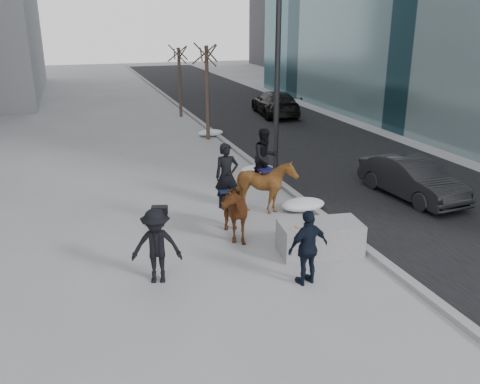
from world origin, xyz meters
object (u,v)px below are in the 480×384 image
object	(u,v)px
mounted_right	(266,179)
planter	(320,238)
mounted_left	(228,203)
car_near	(412,178)

from	to	relation	value
mounted_right	planter	bearing A→B (deg)	-85.45
planter	mounted_left	bearing A→B (deg)	138.02
planter	car_near	bearing A→B (deg)	30.86
planter	mounted_right	size ratio (longest dim) A/B	0.79
car_near	mounted_right	xyz separation A→B (m)	(-5.08, 0.29, 0.37)
car_near	mounted_left	world-z (taller)	mounted_left
planter	car_near	size ratio (longest dim) A/B	0.51
planter	mounted_right	distance (m)	3.25
planter	mounted_right	bearing A→B (deg)	94.55
mounted_right	car_near	bearing A→B (deg)	-3.30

